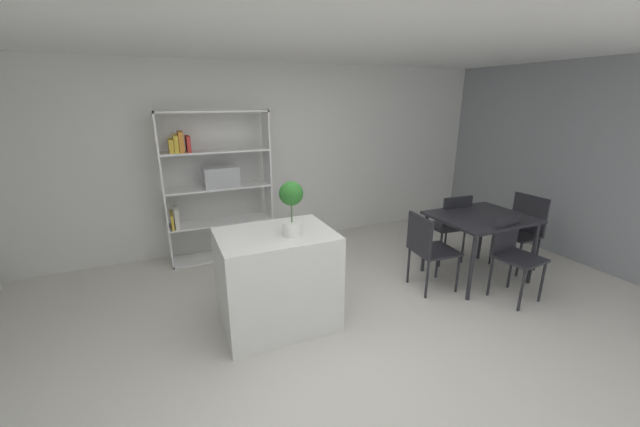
% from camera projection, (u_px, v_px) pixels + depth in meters
% --- Properties ---
extents(ground_plane, '(10.33, 10.33, 0.00)m').
position_uv_depth(ground_plane, '(338.00, 345.00, 3.25)').
color(ground_plane, beige).
extents(ceiling_slab, '(7.50, 5.42, 0.06)m').
position_uv_depth(ceiling_slab, '(344.00, 20.00, 2.47)').
color(ceiling_slab, white).
rests_on(ceiling_slab, ground_plane).
extents(back_partition, '(7.50, 0.06, 2.56)m').
position_uv_depth(back_partition, '(255.00, 158.00, 5.20)').
color(back_partition, silver).
rests_on(back_partition, ground_plane).
extents(right_partition_gray, '(0.06, 5.42, 2.56)m').
position_uv_depth(right_partition_gray, '(624.00, 170.00, 4.29)').
color(right_partition_gray, gray).
rests_on(right_partition_gray, ground_plane).
extents(kitchen_island, '(1.03, 0.76, 0.93)m').
position_uv_depth(kitchen_island, '(277.00, 279.00, 3.43)').
color(kitchen_island, silver).
rests_on(kitchen_island, ground_plane).
extents(potted_plant_on_island, '(0.21, 0.21, 0.48)m').
position_uv_depth(potted_plant_on_island, '(291.00, 203.00, 3.17)').
color(potted_plant_on_island, white).
rests_on(potted_plant_on_island, kitchen_island).
extents(open_bookshelf, '(1.36, 0.36, 1.94)m').
position_uv_depth(open_bookshelf, '(214.00, 182.00, 4.75)').
color(open_bookshelf, white).
rests_on(open_bookshelf, ground_plane).
extents(dining_table, '(1.06, 0.88, 0.78)m').
position_uv_depth(dining_table, '(481.00, 223.00, 4.28)').
color(dining_table, '#232328').
rests_on(dining_table, ground_plane).
extents(dining_chair_far, '(0.45, 0.44, 0.92)m').
position_uv_depth(dining_chair_far, '(450.00, 222.00, 4.73)').
color(dining_chair_far, '#232328').
rests_on(dining_chair_far, ground_plane).
extents(dining_chair_window_side, '(0.44, 0.47, 0.93)m').
position_uv_depth(dining_chair_window_side, '(523.00, 226.00, 4.62)').
color(dining_chair_window_side, '#232328').
rests_on(dining_chair_window_side, ground_plane).
extents(dining_chair_island_side, '(0.49, 0.47, 0.88)m').
position_uv_depth(dining_chair_island_side, '(427.00, 246.00, 4.05)').
color(dining_chair_island_side, '#232328').
rests_on(dining_chair_island_side, ground_plane).
extents(dining_chair_near, '(0.46, 0.46, 0.89)m').
position_uv_depth(dining_chair_near, '(513.00, 250.00, 3.91)').
color(dining_chair_near, '#232328').
rests_on(dining_chair_near, ground_plane).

